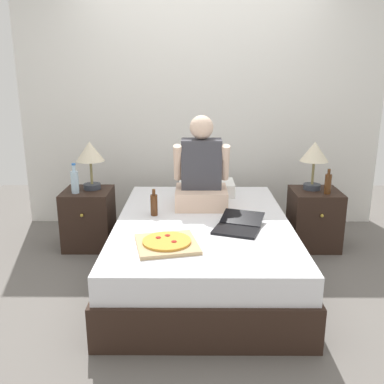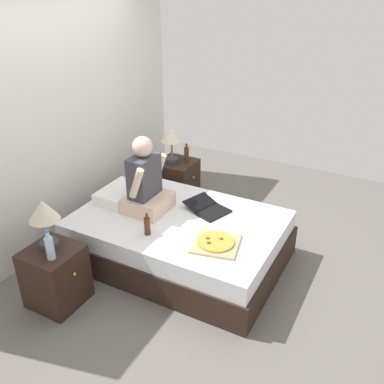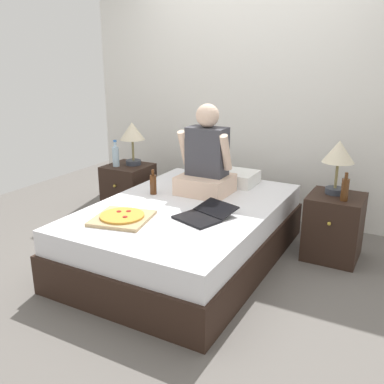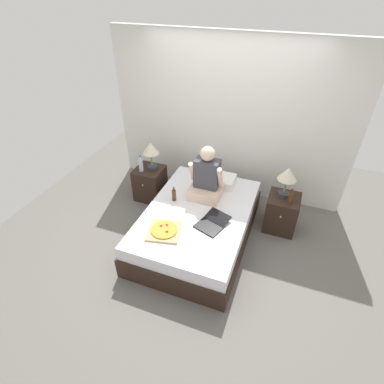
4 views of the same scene
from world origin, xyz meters
name	(u,v)px [view 4 (image 4 of 4)]	position (x,y,z in m)	size (l,w,h in m)	color
ground_plane	(197,237)	(0.00, 0.00, 0.00)	(5.78, 5.78, 0.00)	#66605B
wall_back	(229,120)	(0.00, 1.38, 1.25)	(3.78, 0.12, 2.50)	silver
bed	(198,224)	(0.00, 0.00, 0.24)	(1.39, 2.05, 0.49)	black
nightstand_left	(150,183)	(-1.07, 0.64, 0.28)	(0.44, 0.47, 0.55)	black
lamp_on_left_nightstand	(151,150)	(-1.03, 0.69, 0.88)	(0.26, 0.26, 0.45)	#333842
water_bottle	(141,165)	(-1.15, 0.55, 0.66)	(0.07, 0.07, 0.28)	silver
nightstand_right	(281,213)	(1.07, 0.64, 0.28)	(0.44, 0.47, 0.55)	black
lamp_on_right_nightstand	(288,176)	(1.04, 0.69, 0.88)	(0.26, 0.26, 0.45)	#333842
beer_bottle	(291,197)	(1.14, 0.54, 0.65)	(0.06, 0.06, 0.23)	#512D14
pillow	(217,179)	(0.05, 0.74, 0.55)	(0.52, 0.34, 0.12)	white
person_seated	(206,179)	(-0.01, 0.37, 0.78)	(0.47, 0.40, 0.78)	beige
laptop	(211,224)	(0.26, -0.21, 0.51)	(0.44, 0.50, 0.07)	black
pizza_box	(164,230)	(-0.25, -0.53, 0.51)	(0.48, 0.48, 0.05)	tan
beer_bottle_on_bed	(174,195)	(-0.39, 0.10, 0.58)	(0.06, 0.06, 0.22)	#4C2811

